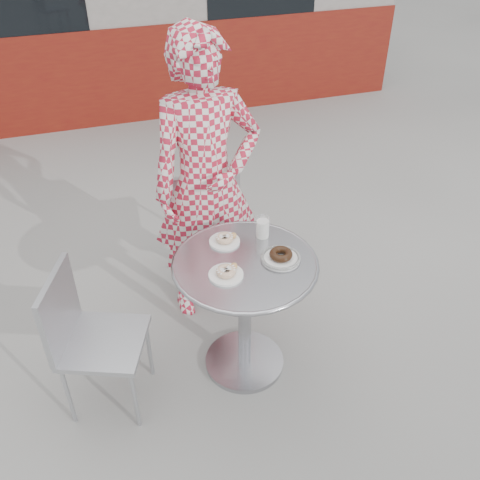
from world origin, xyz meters
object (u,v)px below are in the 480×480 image
object	(u,v)px
plate_far	(225,239)
plate_checker	(281,257)
chair_far	(202,242)
plate_near	(226,272)
chair_left	(107,365)
milk_cup	(263,228)
seated_person	(207,184)
bistro_table	(245,290)

from	to	relation	value
plate_far	plate_checker	xyz separation A→B (m)	(0.23, -0.23, -0.00)
chair_far	plate_near	size ratio (longest dim) A/B	5.25
chair_far	plate_checker	xyz separation A→B (m)	(0.19, -0.91, 0.50)
chair_far	plate_far	world-z (taller)	chair_far
chair_left	plate_near	bearing A→B (deg)	-74.20
plate_checker	milk_cup	distance (m)	0.22
seated_person	chair_left	bearing A→B (deg)	-143.73
plate_checker	milk_cup	bearing A→B (deg)	95.24
seated_person	plate_checker	xyz separation A→B (m)	(0.22, -0.63, -0.11)
bistro_table	milk_cup	world-z (taller)	milk_cup
plate_checker	chair_far	bearing A→B (deg)	102.15
bistro_table	plate_far	size ratio (longest dim) A/B	4.64
seated_person	plate_far	size ratio (longest dim) A/B	10.84
plate_near	bistro_table	bearing A→B (deg)	29.88
chair_far	seated_person	size ratio (longest dim) A/B	0.51
plate_near	chair_far	bearing A→B (deg)	83.68
chair_left	plate_checker	xyz separation A→B (m)	(0.94, -0.03, 0.52)
chair_left	plate_far	bearing A→B (deg)	-52.88
bistro_table	plate_checker	distance (m)	0.27
bistro_table	seated_person	world-z (taller)	seated_person
chair_left	plate_far	distance (m)	0.91
milk_cup	plate_near	bearing A→B (deg)	-137.87
seated_person	milk_cup	world-z (taller)	seated_person
plate_near	plate_checker	distance (m)	0.30
bistro_table	plate_far	xyz separation A→B (m)	(-0.05, 0.20, 0.20)
plate_near	milk_cup	world-z (taller)	milk_cup
plate_near	plate_checker	bearing A→B (deg)	6.75
chair_far	plate_near	world-z (taller)	chair_far
chair_left	milk_cup	distance (m)	1.09
seated_person	milk_cup	bearing A→B (deg)	-67.60
plate_near	milk_cup	xyz separation A→B (m)	(0.28, 0.25, 0.04)
seated_person	plate_checker	bearing A→B (deg)	-74.10
bistro_table	milk_cup	bearing A→B (deg)	49.01
chair_left	plate_near	size ratio (longest dim) A/B	4.91
bistro_table	chair_far	distance (m)	0.92
chair_left	plate_far	size ratio (longest dim) A/B	5.14
plate_near	plate_checker	world-z (taller)	plate_checker
bistro_table	chair_left	world-z (taller)	chair_left
plate_near	milk_cup	bearing A→B (deg)	42.13
seated_person	chair_far	bearing A→B (deg)	82.58
seated_person	plate_checker	size ratio (longest dim) A/B	8.67
chair_far	seated_person	distance (m)	0.67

